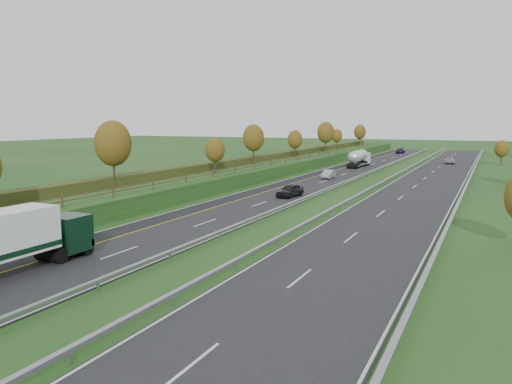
% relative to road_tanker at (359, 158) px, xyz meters
% --- Properties ---
extents(ground, '(400.00, 400.00, 0.00)m').
position_rel_road_tanker_xyz_m(ground, '(8.13, -32.55, -1.86)').
color(ground, '#1F4418').
rests_on(ground, ground).
extents(near_carriageway, '(10.50, 200.00, 0.04)m').
position_rel_road_tanker_xyz_m(near_carriageway, '(0.13, -27.55, -1.84)').
color(near_carriageway, black).
rests_on(near_carriageway, ground).
extents(far_carriageway, '(10.50, 200.00, 0.04)m').
position_rel_road_tanker_xyz_m(far_carriageway, '(16.63, -27.55, -1.84)').
color(far_carriageway, black).
rests_on(far_carriageway, ground).
extents(hard_shoulder, '(3.00, 200.00, 0.04)m').
position_rel_road_tanker_xyz_m(hard_shoulder, '(-3.62, -27.55, -1.84)').
color(hard_shoulder, black).
rests_on(hard_shoulder, ground).
extents(lane_markings, '(26.75, 200.00, 0.01)m').
position_rel_road_tanker_xyz_m(lane_markings, '(6.53, -27.67, -1.81)').
color(lane_markings, silver).
rests_on(lane_markings, near_carriageway).
extents(embankment_left, '(12.00, 200.00, 2.00)m').
position_rel_road_tanker_xyz_m(embankment_left, '(-12.87, -27.55, -0.86)').
color(embankment_left, '#1F4418').
rests_on(embankment_left, ground).
extents(hedge_left, '(2.20, 180.00, 1.10)m').
position_rel_road_tanker_xyz_m(hedge_left, '(-14.87, -27.55, 0.69)').
color(hedge_left, '#2E3917').
rests_on(hedge_left, embankment_left).
extents(fence_left, '(0.12, 189.06, 1.20)m').
position_rel_road_tanker_xyz_m(fence_left, '(-8.37, -27.96, 0.87)').
color(fence_left, '#422B19').
rests_on(fence_left, embankment_left).
extents(median_barrier_near, '(0.32, 200.00, 0.71)m').
position_rel_road_tanker_xyz_m(median_barrier_near, '(5.83, -27.55, -1.25)').
color(median_barrier_near, gray).
rests_on(median_barrier_near, ground).
extents(median_barrier_far, '(0.32, 200.00, 0.71)m').
position_rel_road_tanker_xyz_m(median_barrier_far, '(10.93, -27.55, -1.25)').
color(median_barrier_far, gray).
rests_on(median_barrier_far, ground).
extents(outer_barrier_far, '(0.32, 200.00, 0.71)m').
position_rel_road_tanker_xyz_m(outer_barrier_far, '(22.43, -27.55, -1.25)').
color(outer_barrier_far, gray).
rests_on(outer_barrier_far, ground).
extents(trees_left, '(6.64, 164.30, 7.66)m').
position_rel_road_tanker_xyz_m(trees_left, '(-12.51, -30.92, 4.51)').
color(trees_left, '#2D2116').
rests_on(trees_left, embankment_left).
extents(road_tanker, '(2.40, 11.22, 3.46)m').
position_rel_road_tanker_xyz_m(road_tanker, '(0.00, 0.00, 0.00)').
color(road_tanker, silver).
rests_on(road_tanker, near_carriageway).
extents(car_dark_near, '(2.49, 4.94, 1.61)m').
position_rel_road_tanker_xyz_m(car_dark_near, '(2.54, -45.82, -1.02)').
color(car_dark_near, black).
rests_on(car_dark_near, near_carriageway).
extents(car_silver_mid, '(1.76, 4.47, 1.45)m').
position_rel_road_tanker_xyz_m(car_silver_mid, '(0.73, -23.83, -1.10)').
color(car_silver_mid, '#9FA0A3').
rests_on(car_silver_mid, near_carriageway).
extents(car_small_far, '(2.15, 5.23, 1.51)m').
position_rel_road_tanker_xyz_m(car_small_far, '(0.31, 49.00, -1.07)').
color(car_small_far, '#121238').
rests_on(car_small_far, near_carriageway).
extents(car_oncoming, '(2.73, 5.08, 1.35)m').
position_rel_road_tanker_xyz_m(car_oncoming, '(16.67, 16.38, -1.14)').
color(car_oncoming, '#ADADB2').
rests_on(car_oncoming, far_carriageway).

